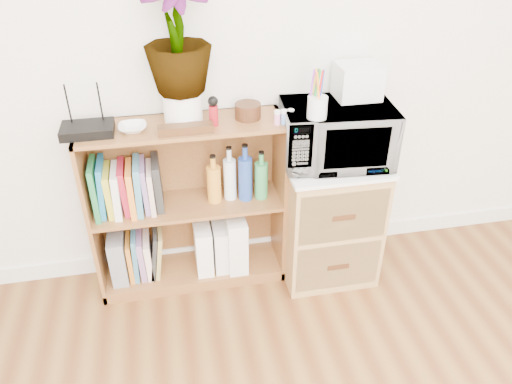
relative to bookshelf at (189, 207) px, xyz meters
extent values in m
cube|color=white|center=(0.35, 0.14, -0.42)|extent=(4.00, 0.02, 0.10)
cube|color=brown|center=(0.00, 0.00, 0.00)|extent=(1.00, 0.30, 0.95)
cube|color=#9E7542|center=(0.75, -0.08, -0.12)|extent=(0.50, 0.45, 0.70)
imported|color=white|center=(0.75, -0.08, 0.39)|extent=(0.56, 0.41, 0.30)
cylinder|color=silver|center=(0.61, -0.19, 0.59)|extent=(0.09, 0.09, 0.10)
cube|color=white|center=(0.87, 0.01, 0.63)|extent=(0.21, 0.18, 0.17)
cube|color=black|center=(-0.43, -0.02, 0.50)|extent=(0.23, 0.16, 0.04)
imported|color=white|center=(-0.22, -0.03, 0.49)|extent=(0.13, 0.13, 0.03)
cylinder|color=white|center=(0.01, 0.02, 0.55)|extent=(0.18, 0.18, 0.15)
imported|color=#3B7830|center=(0.01, 0.02, 0.90)|extent=(0.30, 0.30, 0.54)
cube|color=#39230F|center=(0.01, -0.10, 0.50)|extent=(0.25, 0.06, 0.04)
cylinder|color=maroon|center=(0.15, -0.04, 0.52)|extent=(0.04, 0.04, 0.10)
cylinder|color=#331F0E|center=(0.32, 0.01, 0.51)|extent=(0.13, 0.13, 0.07)
cube|color=pink|center=(0.48, -0.09, 0.50)|extent=(0.10, 0.04, 0.05)
cube|color=gray|center=(-0.40, 0.00, -0.27)|extent=(0.08, 0.22, 0.28)
cube|color=white|center=(0.06, -0.01, -0.26)|extent=(0.09, 0.22, 0.28)
cube|color=white|center=(0.16, -0.01, -0.27)|extent=(0.09, 0.22, 0.27)
cube|color=white|center=(0.24, -0.01, -0.24)|extent=(0.10, 0.26, 0.33)
cube|color=#1F763F|center=(-0.45, 0.00, 0.17)|extent=(0.03, 0.20, 0.29)
cube|color=#1B6EA3|center=(-0.42, 0.00, 0.16)|extent=(0.04, 0.20, 0.28)
cube|color=gold|center=(-0.38, 0.00, 0.14)|extent=(0.03, 0.20, 0.24)
cube|color=silver|center=(-0.35, 0.00, 0.15)|extent=(0.04, 0.20, 0.25)
cube|color=#B41E37|center=(-0.31, 0.00, 0.15)|extent=(0.04, 0.20, 0.25)
cube|color=orange|center=(-0.27, 0.00, 0.15)|extent=(0.03, 0.20, 0.26)
cube|color=teal|center=(-0.24, 0.00, 0.16)|extent=(0.04, 0.20, 0.27)
cube|color=#8B6CA2|center=(-0.21, 0.00, 0.15)|extent=(0.03, 0.20, 0.25)
cube|color=beige|center=(-0.18, 0.00, 0.14)|extent=(0.03, 0.20, 0.23)
cube|color=#282828|center=(-0.14, 0.00, 0.16)|extent=(0.04, 0.20, 0.26)
cylinder|color=orange|center=(0.14, 0.00, 0.15)|extent=(0.07, 0.07, 0.26)
cylinder|color=white|center=(0.23, 0.00, 0.17)|extent=(0.07, 0.07, 0.29)
cylinder|color=#2245A1|center=(0.30, 0.00, 0.18)|extent=(0.07, 0.07, 0.31)
cylinder|color=#34904C|center=(0.39, 0.00, 0.16)|extent=(0.07, 0.07, 0.26)
cylinder|color=yellow|center=(0.47, 0.00, 0.15)|extent=(0.07, 0.07, 0.26)
cylinder|color=#9EA8B0|center=(0.55, 0.00, 0.15)|extent=(0.07, 0.07, 0.26)
cube|color=orange|center=(-0.34, 0.00, -0.29)|extent=(0.02, 0.19, 0.24)
cube|color=teal|center=(-0.31, 0.00, -0.27)|extent=(0.04, 0.19, 0.27)
cube|color=#8C6192|center=(-0.28, 0.00, -0.28)|extent=(0.04, 0.19, 0.25)
cube|color=beige|center=(-0.24, 0.00, -0.29)|extent=(0.04, 0.19, 0.23)
cube|color=#282828|center=(-0.21, 0.00, -0.27)|extent=(0.06, 0.19, 0.28)
cube|color=#9F8D49|center=(-0.18, 0.00, -0.27)|extent=(0.06, 0.19, 0.27)
camera|label=1|loc=(-0.07, -2.20, 1.48)|focal=35.00mm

